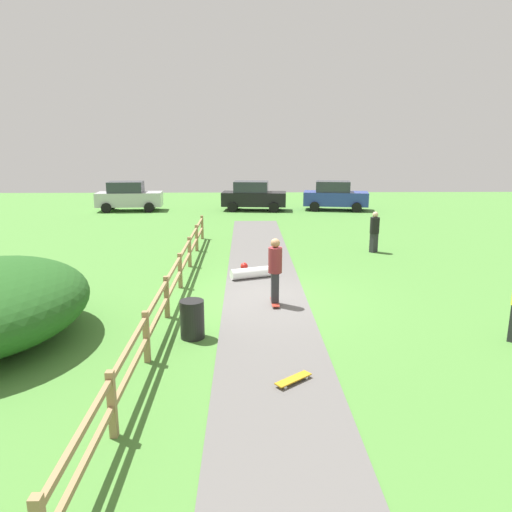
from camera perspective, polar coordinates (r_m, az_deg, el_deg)
ground_plane at (r=13.70m, az=1.13°, el=-5.34°), size 60.00×60.00×0.00m
asphalt_path at (r=13.69m, az=1.13°, el=-5.30°), size 2.40×28.00×0.02m
wooden_fence at (r=13.64m, az=-9.85°, el=-2.68°), size 0.12×18.12×1.10m
trash_bin at (r=11.13m, az=-7.67°, el=-7.54°), size 0.56×0.56×0.90m
skater_riding at (r=12.99m, az=2.31°, el=-1.45°), size 0.39×0.81×1.88m
skater_fallen at (r=15.84m, az=-0.41°, el=-1.95°), size 1.58×1.40×0.36m
skateboard_loose at (r=9.24m, az=4.51°, el=-14.53°), size 0.75×0.66×0.08m
bystander_black at (r=20.03m, az=14.05°, el=3.05°), size 0.54×0.54×1.68m
parked_car_blue at (r=32.17m, az=9.46°, el=7.16°), size 4.43×2.54×1.92m
parked_car_black at (r=31.62m, az=-0.32°, el=7.23°), size 4.34×2.30×1.92m
parked_car_silver at (r=32.53m, az=-15.05°, el=6.95°), size 4.31×2.22×1.92m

